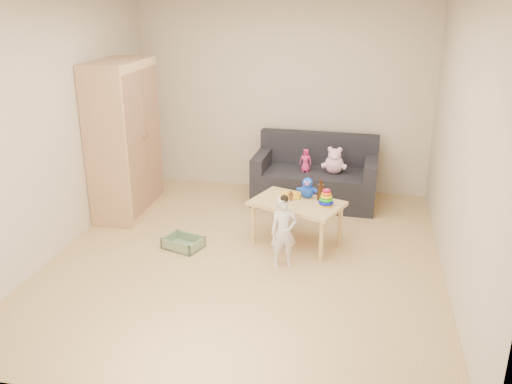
% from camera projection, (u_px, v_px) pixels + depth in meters
% --- Properties ---
extents(room, '(4.50, 4.50, 4.50)m').
position_uv_depth(room, '(246.00, 138.00, 5.26)').
color(room, tan).
rests_on(room, ground).
extents(wardrobe, '(0.52, 1.05, 1.89)m').
position_uv_depth(wardrobe, '(124.00, 140.00, 6.57)').
color(wardrobe, tan).
rests_on(wardrobe, ground).
extents(sofa, '(1.60, 0.84, 0.44)m').
position_uv_depth(sofa, '(315.00, 187.00, 7.12)').
color(sofa, black).
rests_on(sofa, ground).
extents(play_table, '(1.09, 0.88, 0.50)m').
position_uv_depth(play_table, '(296.00, 223.00, 5.94)').
color(play_table, '#DEB67A').
rests_on(play_table, ground).
extents(storage_bin, '(0.47, 0.41, 0.12)m').
position_uv_depth(storage_bin, '(183.00, 243.00, 5.91)').
color(storage_bin, slate).
rests_on(storage_bin, ground).
extents(toddler, '(0.31, 0.26, 0.73)m').
position_uv_depth(toddler, '(284.00, 233.00, 5.43)').
color(toddler, silver).
rests_on(toddler, ground).
extents(pink_bear, '(0.27, 0.24, 0.29)m').
position_uv_depth(pink_bear, '(334.00, 162.00, 6.90)').
color(pink_bear, '#FFBBDB').
rests_on(pink_bear, sofa).
extents(doll, '(0.16, 0.11, 0.30)m').
position_uv_depth(doll, '(306.00, 161.00, 6.95)').
color(doll, '#DD2976').
rests_on(doll, sofa).
extents(ring_stacker, '(0.16, 0.16, 0.18)m').
position_uv_depth(ring_stacker, '(326.00, 199.00, 5.73)').
color(ring_stacker, '#D1B70B').
rests_on(ring_stacker, play_table).
extents(brown_bottle, '(0.08, 0.08, 0.22)m').
position_uv_depth(brown_bottle, '(321.00, 192.00, 5.88)').
color(brown_bottle, black).
rests_on(brown_bottle, play_table).
extents(blue_plush, '(0.24, 0.22, 0.24)m').
position_uv_depth(blue_plush, '(308.00, 187.00, 5.94)').
color(blue_plush, blue).
rests_on(blue_plush, play_table).
extents(wooden_figure, '(0.06, 0.05, 0.12)m').
position_uv_depth(wooden_figure, '(291.00, 196.00, 5.86)').
color(wooden_figure, '#5A331B').
rests_on(wooden_figure, play_table).
extents(yellow_book, '(0.24, 0.24, 0.02)m').
position_uv_depth(yellow_book, '(291.00, 195.00, 6.02)').
color(yellow_book, '#FFAD1A').
rests_on(yellow_book, play_table).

